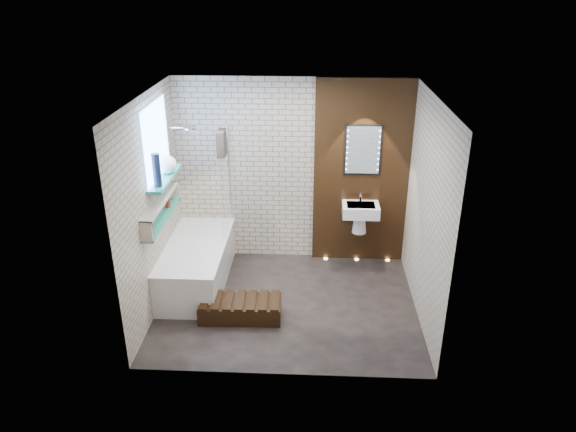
# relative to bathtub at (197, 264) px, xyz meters

# --- Properties ---
(ground) EXTENTS (3.20, 3.20, 0.00)m
(ground) POSITION_rel_bathtub_xyz_m (1.22, -0.45, -0.29)
(ground) COLOR black
(ground) RESTS_ON ground
(room_shell) EXTENTS (3.24, 3.20, 2.60)m
(room_shell) POSITION_rel_bathtub_xyz_m (1.22, -0.45, 1.01)
(room_shell) COLOR #C2B09A
(room_shell) RESTS_ON ground
(walnut_panel) EXTENTS (1.30, 0.06, 2.60)m
(walnut_panel) POSITION_rel_bathtub_xyz_m (2.17, 0.82, 1.01)
(walnut_panel) COLOR black
(walnut_panel) RESTS_ON ground
(clerestory_window) EXTENTS (0.18, 1.00, 0.94)m
(clerestory_window) POSITION_rel_bathtub_xyz_m (-0.34, -0.10, 1.61)
(clerestory_window) COLOR #7FADE0
(clerestory_window) RESTS_ON room_shell
(display_niche) EXTENTS (0.14, 1.30, 0.26)m
(display_niche) POSITION_rel_bathtub_xyz_m (-0.31, -0.30, 0.91)
(display_niche) COLOR teal
(display_niche) RESTS_ON room_shell
(bathtub) EXTENTS (0.79, 1.74, 0.70)m
(bathtub) POSITION_rel_bathtub_xyz_m (0.00, 0.00, 0.00)
(bathtub) COLOR white
(bathtub) RESTS_ON ground
(bath_screen) EXTENTS (0.01, 0.78, 1.40)m
(bath_screen) POSITION_rel_bathtub_xyz_m (0.35, 0.44, 0.99)
(bath_screen) COLOR white
(bath_screen) RESTS_ON bathtub
(towel) EXTENTS (0.10, 0.25, 0.33)m
(towel) POSITION_rel_bathtub_xyz_m (0.35, 0.34, 1.56)
(towel) COLOR black
(towel) RESTS_ON bath_screen
(shower_head) EXTENTS (0.18, 0.18, 0.02)m
(shower_head) POSITION_rel_bathtub_xyz_m (-0.08, 0.50, 1.71)
(shower_head) COLOR silver
(shower_head) RESTS_ON room_shell
(washbasin) EXTENTS (0.50, 0.36, 0.58)m
(washbasin) POSITION_rel_bathtub_xyz_m (2.17, 0.62, 0.50)
(washbasin) COLOR white
(washbasin) RESTS_ON walnut_panel
(led_mirror) EXTENTS (0.50, 0.02, 0.70)m
(led_mirror) POSITION_rel_bathtub_xyz_m (2.17, 0.78, 1.36)
(led_mirror) COLOR black
(led_mirror) RESTS_ON walnut_panel
(walnut_step) EXTENTS (0.99, 0.46, 0.22)m
(walnut_step) POSITION_rel_bathtub_xyz_m (0.67, -0.75, -0.18)
(walnut_step) COLOR black
(walnut_step) RESTS_ON ground
(niche_bottles) EXTENTS (0.05, 0.82, 0.13)m
(niche_bottles) POSITION_rel_bathtub_xyz_m (-0.31, -0.37, 0.87)
(niche_bottles) COLOR maroon
(niche_bottles) RESTS_ON display_niche
(sill_vases) EXTENTS (0.23, 0.61, 0.40)m
(sill_vases) POSITION_rel_bathtub_xyz_m (-0.28, -0.08, 1.39)
(sill_vases) COLOR white
(sill_vases) RESTS_ON clerestory_window
(floor_uplights) EXTENTS (0.96, 0.06, 0.01)m
(floor_uplights) POSITION_rel_bathtub_xyz_m (2.17, 0.75, -0.29)
(floor_uplights) COLOR #FFD899
(floor_uplights) RESTS_ON ground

